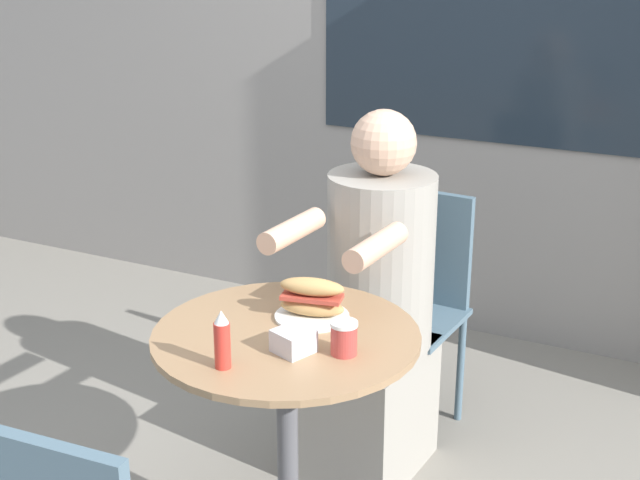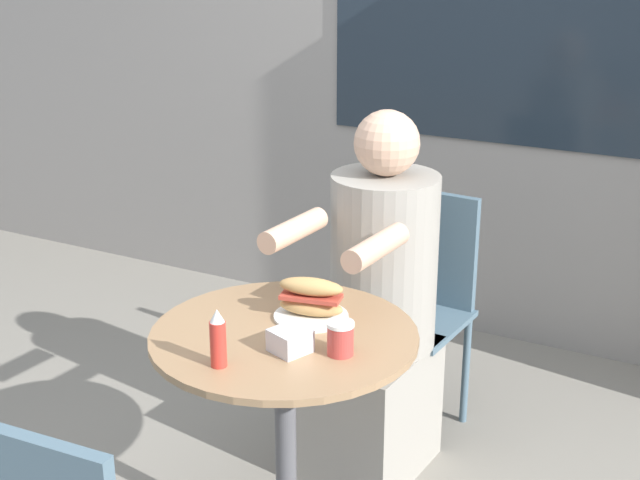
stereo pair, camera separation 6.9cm
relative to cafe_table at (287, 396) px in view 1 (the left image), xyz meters
The scene contains 8 objects.
storefront_wall 1.98m from the cafe_table, 89.98° to the left, with size 8.00×0.09×2.80m.
cafe_table is the anchor object (origin of this frame).
diner_chair 0.90m from the cafe_table, 87.72° to the left, with size 0.41×0.41×0.87m.
seated_diner 0.55m from the cafe_table, 87.21° to the left, with size 0.38×0.64×1.23m.
sandwich_on_plate 0.27m from the cafe_table, 81.37° to the left, with size 0.21×0.21×0.12m.
drink_cup 0.31m from the cafe_table, 12.44° to the right, with size 0.07×0.07×0.09m.
napkin_box 0.25m from the cafe_table, 51.57° to the right, with size 0.12×0.12×0.06m.
condiment_bottle 0.36m from the cafe_table, 100.81° to the right, with size 0.04×0.04×0.15m.
Camera 1 is at (1.05, -1.90, 1.77)m, focal length 50.00 mm.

